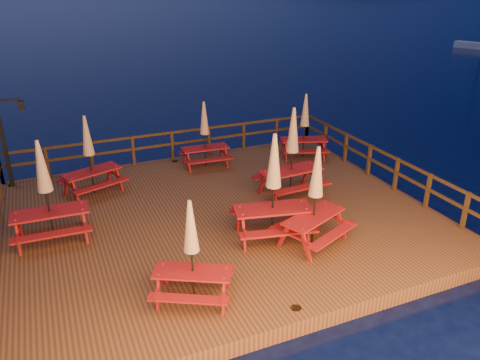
% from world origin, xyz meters
% --- Properties ---
extents(ground, '(500.00, 500.00, 0.00)m').
position_xyz_m(ground, '(0.00, 0.00, 0.00)').
color(ground, black).
rests_on(ground, ground).
extents(deck, '(12.00, 10.00, 0.40)m').
position_xyz_m(deck, '(0.00, 0.00, 0.20)').
color(deck, '#4D2818').
rests_on(deck, ground).
extents(deck_piles, '(11.44, 9.44, 1.40)m').
position_xyz_m(deck_piles, '(0.00, 0.00, -0.30)').
color(deck_piles, '#32220F').
rests_on(deck_piles, ground).
extents(railing, '(11.80, 9.75, 1.10)m').
position_xyz_m(railing, '(0.00, 1.78, 1.16)').
color(railing, '#32220F').
rests_on(railing, deck).
extents(lamp_post, '(0.85, 0.18, 3.00)m').
position_xyz_m(lamp_post, '(-5.39, 4.55, 2.20)').
color(lamp_post, black).
rests_on(lamp_post, deck).
extents(picnic_table_0, '(2.17, 1.98, 2.55)m').
position_xyz_m(picnic_table_0, '(-3.14, 2.92, 1.72)').
color(picnic_table_0, maroon).
rests_on(picnic_table_0, deck).
extents(picnic_table_1, '(1.97, 1.64, 2.75)m').
position_xyz_m(picnic_table_1, '(-4.49, 0.37, 1.83)').
color(picnic_table_1, maroon).
rests_on(picnic_table_1, deck).
extents(picnic_table_2, '(2.30, 2.12, 2.64)m').
position_xyz_m(picnic_table_2, '(1.69, -2.46, 1.77)').
color(picnic_table_2, maroon).
rests_on(picnic_table_2, deck).
extents(picnic_table_3, '(2.32, 2.05, 2.87)m').
position_xyz_m(picnic_table_3, '(0.85, -1.79, 1.89)').
color(picnic_table_3, maroon).
rests_on(picnic_table_3, deck).
extents(picnic_table_4, '(2.08, 1.90, 2.46)m').
position_xyz_m(picnic_table_4, '(4.63, 3.08, 1.68)').
color(picnic_table_4, maroon).
rests_on(picnic_table_4, deck).
extents(picnic_table_5, '(1.75, 1.47, 2.40)m').
position_xyz_m(picnic_table_5, '(0.91, 3.70, 1.64)').
color(picnic_table_5, maroon).
rests_on(picnic_table_5, deck).
extents(picnic_table_6, '(2.09, 1.97, 2.35)m').
position_xyz_m(picnic_table_6, '(-1.87, -3.46, 1.62)').
color(picnic_table_6, maroon).
rests_on(picnic_table_6, deck).
extents(picnic_table_7, '(2.07, 1.74, 2.82)m').
position_xyz_m(picnic_table_7, '(2.59, 0.36, 1.86)').
color(picnic_table_7, maroon).
rests_on(picnic_table_7, deck).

